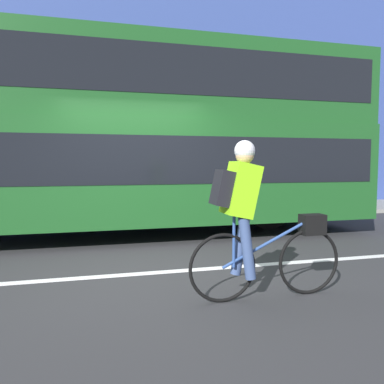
{
  "coord_description": "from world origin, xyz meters",
  "views": [
    {
      "loc": [
        -0.65,
        -4.83,
        1.44
      ],
      "look_at": [
        0.72,
        0.48,
        1.01
      ],
      "focal_mm": 35.0,
      "sensor_mm": 36.0,
      "label": 1
    }
  ],
  "objects_px": {
    "trash_bin": "(256,191)",
    "cyclist_on_bike": "(252,215)",
    "bus": "(130,131)",
    "street_sign_post": "(286,160)"
  },
  "relations": [
    {
      "from": "cyclist_on_bike",
      "to": "trash_bin",
      "type": "xyz_separation_m",
      "value": [
        2.97,
        6.49,
        -0.28
      ]
    },
    {
      "from": "trash_bin",
      "to": "street_sign_post",
      "type": "relative_size",
      "value": 0.4
    },
    {
      "from": "cyclist_on_bike",
      "to": "trash_bin",
      "type": "bearing_deg",
      "value": 65.45
    },
    {
      "from": "bus",
      "to": "cyclist_on_bike",
      "type": "distance_m",
      "value": 4.14
    },
    {
      "from": "bus",
      "to": "street_sign_post",
      "type": "relative_size",
      "value": 3.71
    },
    {
      "from": "bus",
      "to": "street_sign_post",
      "type": "height_order",
      "value": "bus"
    },
    {
      "from": "trash_bin",
      "to": "bus",
      "type": "bearing_deg",
      "value": -145.8
    },
    {
      "from": "trash_bin",
      "to": "cyclist_on_bike",
      "type": "bearing_deg",
      "value": -114.55
    },
    {
      "from": "bus",
      "to": "cyclist_on_bike",
      "type": "height_order",
      "value": "bus"
    },
    {
      "from": "cyclist_on_bike",
      "to": "trash_bin",
      "type": "relative_size",
      "value": 1.7
    }
  ]
}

